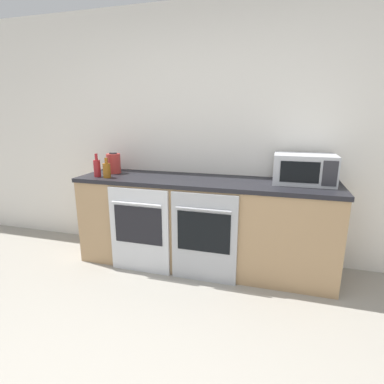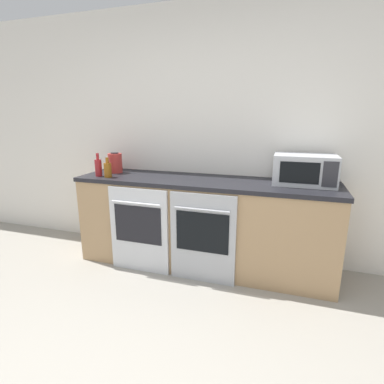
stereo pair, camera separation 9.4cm
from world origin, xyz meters
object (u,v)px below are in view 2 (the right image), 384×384
Objects in this scene: bottle_red at (98,167)px; oven_right at (202,238)px; bottle_amber at (108,169)px; microwave at (305,170)px; oven_left at (139,230)px; kettle at (115,163)px.

oven_right is at bearing -7.65° from bottle_red.
bottle_amber reaches higher than oven_right.
microwave is at bearing 7.34° from bottle_red.
oven_left is 0.65m from oven_right.
oven_left is 1.65m from microwave.
oven_left is 0.69m from bottle_amber.
oven_left is at bearing -164.40° from microwave.
microwave is (1.48, 0.41, 0.61)m from oven_left.
kettle is at bearing 75.97° from bottle_red.
microwave is at bearing 0.88° from kettle.
microwave is at bearing 26.34° from oven_right.
kettle is (-0.06, 0.25, 0.03)m from bottle_amber.
kettle is (0.06, 0.23, 0.01)m from bottle_red.
kettle reaches higher than oven_left.
microwave reaches higher than kettle.
bottle_amber is (-1.87, -0.28, -0.06)m from microwave.
oven_left is 4.22× the size of bottle_amber.
oven_left is 0.78m from bottle_red.
oven_right is 3.58× the size of bottle_red.
bottle_red is at bearing 172.35° from oven_right.
bottle_amber is (-0.39, 0.14, 0.55)m from oven_left.
bottle_red is 0.12m from bottle_amber.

